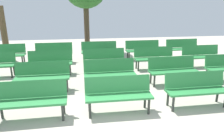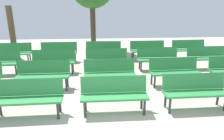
{
  "view_description": "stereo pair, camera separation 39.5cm",
  "coord_description": "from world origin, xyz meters",
  "px_view_note": "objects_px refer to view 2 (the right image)",
  "views": [
    {
      "loc": [
        -0.85,
        -3.02,
        2.57
      ],
      "look_at": [
        0.0,
        3.15,
        0.55
      ],
      "focal_mm": 33.64,
      "sensor_mm": 36.0,
      "label": 1
    },
    {
      "loc": [
        -0.46,
        -3.06,
        2.57
      ],
      "look_at": [
        0.0,
        3.15,
        0.55
      ],
      "focal_mm": 33.64,
      "sensor_mm": 36.0,
      "label": 2
    }
  ],
  "objects_px": {
    "bench_r0_c3": "(195,89)",
    "bench_r3_c2": "(104,50)",
    "bench_r1_c2": "(110,71)",
    "bench_r3_c4": "(189,48)",
    "bench_r0_c1": "(28,96)",
    "bench_r0_c2": "(114,92)",
    "bench_r3_c1": "(59,51)",
    "bench_r1_c3": "(174,70)",
    "tree_1": "(12,32)",
    "bench_r3_c0": "(12,52)",
    "bench_r1_c1": "(43,73)",
    "bench_r2_c4": "(207,56)",
    "bench_r2_c2": "(107,59)",
    "bench_r2_c3": "(158,57)",
    "bench_r2_c1": "(53,60)",
    "bench_r3_c3": "(148,49)"
  },
  "relations": [
    {
      "from": "bench_r0_c3",
      "to": "bench_r3_c2",
      "type": "relative_size",
      "value": 1.0
    },
    {
      "from": "bench_r1_c2",
      "to": "bench_r3_c4",
      "type": "xyz_separation_m",
      "value": [
        3.97,
        3.24,
        0.0
      ]
    },
    {
      "from": "bench_r0_c3",
      "to": "bench_r3_c2",
      "type": "xyz_separation_m",
      "value": [
        -2.11,
        4.73,
        0.0
      ]
    },
    {
      "from": "bench_r0_c1",
      "to": "bench_r3_c2",
      "type": "height_order",
      "value": "same"
    },
    {
      "from": "bench_r0_c2",
      "to": "bench_r3_c1",
      "type": "bearing_deg",
      "value": 113.77
    },
    {
      "from": "bench_r0_c2",
      "to": "bench_r3_c2",
      "type": "distance_m",
      "value": 4.78
    },
    {
      "from": "bench_r0_c1",
      "to": "bench_r1_c3",
      "type": "xyz_separation_m",
      "value": [
        4.09,
        1.68,
        0.0
      ]
    },
    {
      "from": "bench_r0_c1",
      "to": "tree_1",
      "type": "bearing_deg",
      "value": 111.22
    },
    {
      "from": "bench_r0_c3",
      "to": "bench_r3_c0",
      "type": "height_order",
      "value": "same"
    },
    {
      "from": "bench_r3_c2",
      "to": "bench_r1_c2",
      "type": "bearing_deg",
      "value": -88.06
    },
    {
      "from": "bench_r1_c1",
      "to": "bench_r0_c2",
      "type": "bearing_deg",
      "value": -38.62
    },
    {
      "from": "bench_r2_c4",
      "to": "bench_r3_c4",
      "type": "distance_m",
      "value": 1.55
    },
    {
      "from": "bench_r0_c3",
      "to": "bench_r1_c3",
      "type": "height_order",
      "value": "same"
    },
    {
      "from": "bench_r2_c2",
      "to": "bench_r2_c3",
      "type": "distance_m",
      "value": 2.02
    },
    {
      "from": "bench_r2_c1",
      "to": "tree_1",
      "type": "relative_size",
      "value": 0.66
    },
    {
      "from": "bench_r2_c2",
      "to": "bench_r3_c1",
      "type": "height_order",
      "value": "same"
    },
    {
      "from": "bench_r1_c3",
      "to": "bench_r3_c0",
      "type": "height_order",
      "value": "same"
    },
    {
      "from": "bench_r0_c2",
      "to": "bench_r1_c1",
      "type": "relative_size",
      "value": 1.0
    },
    {
      "from": "bench_r3_c0",
      "to": "tree_1",
      "type": "height_order",
      "value": "tree_1"
    },
    {
      "from": "bench_r3_c2",
      "to": "bench_r3_c3",
      "type": "height_order",
      "value": "same"
    },
    {
      "from": "bench_r3_c0",
      "to": "bench_r3_c1",
      "type": "bearing_deg",
      "value": -0.04
    },
    {
      "from": "bench_r0_c2",
      "to": "tree_1",
      "type": "bearing_deg",
      "value": 127.21
    },
    {
      "from": "bench_r0_c3",
      "to": "bench_r2_c2",
      "type": "height_order",
      "value": "same"
    },
    {
      "from": "bench_r3_c2",
      "to": "bench_r3_c4",
      "type": "relative_size",
      "value": 0.99
    },
    {
      "from": "bench_r3_c4",
      "to": "bench_r2_c2",
      "type": "bearing_deg",
      "value": -159.88
    },
    {
      "from": "tree_1",
      "to": "bench_r0_c3",
      "type": "bearing_deg",
      "value": -41.74
    },
    {
      "from": "bench_r0_c2",
      "to": "bench_r0_c1",
      "type": "bearing_deg",
      "value": -179.04
    },
    {
      "from": "bench_r3_c0",
      "to": "bench_r3_c3",
      "type": "distance_m",
      "value": 6.04
    },
    {
      "from": "bench_r1_c2",
      "to": "bench_r2_c3",
      "type": "distance_m",
      "value": 2.6
    },
    {
      "from": "bench_r2_c4",
      "to": "bench_r3_c3",
      "type": "relative_size",
      "value": 1.0
    },
    {
      "from": "bench_r1_c3",
      "to": "bench_r3_c1",
      "type": "height_order",
      "value": "same"
    },
    {
      "from": "bench_r2_c3",
      "to": "bench_r3_c2",
      "type": "height_order",
      "value": "same"
    },
    {
      "from": "bench_r1_c1",
      "to": "bench_r1_c3",
      "type": "height_order",
      "value": "same"
    },
    {
      "from": "bench_r2_c2",
      "to": "bench_r3_c2",
      "type": "height_order",
      "value": "same"
    },
    {
      "from": "bench_r2_c2",
      "to": "bench_r2_c4",
      "type": "relative_size",
      "value": 1.0
    },
    {
      "from": "bench_r0_c1",
      "to": "bench_r3_c3",
      "type": "xyz_separation_m",
      "value": [
        3.97,
        4.82,
        0.0
      ]
    },
    {
      "from": "bench_r1_c1",
      "to": "bench_r3_c4",
      "type": "xyz_separation_m",
      "value": [
        6.0,
        3.26,
        0.0
      ]
    },
    {
      "from": "bench_r1_c1",
      "to": "bench_r2_c4",
      "type": "bearing_deg",
      "value": 15.19
    },
    {
      "from": "bench_r0_c1",
      "to": "bench_r1_c2",
      "type": "relative_size",
      "value": 1.0
    },
    {
      "from": "bench_r1_c1",
      "to": "bench_r3_c2",
      "type": "height_order",
      "value": "same"
    },
    {
      "from": "bench_r3_c0",
      "to": "bench_r0_c1",
      "type": "bearing_deg",
      "value": -67.69
    },
    {
      "from": "bench_r1_c3",
      "to": "tree_1",
      "type": "height_order",
      "value": "tree_1"
    },
    {
      "from": "bench_r3_c3",
      "to": "bench_r0_c1",
      "type": "bearing_deg",
      "value": -130.09
    },
    {
      "from": "bench_r0_c3",
      "to": "bench_r3_c3",
      "type": "height_order",
      "value": "same"
    },
    {
      "from": "bench_r3_c3",
      "to": "bench_r1_c3",
      "type": "bearing_deg",
      "value": -88.49
    },
    {
      "from": "bench_r3_c3",
      "to": "tree_1",
      "type": "xyz_separation_m",
      "value": [
        -6.36,
        1.01,
        0.71
      ]
    },
    {
      "from": "bench_r0_c3",
      "to": "bench_r0_c2",
      "type": "bearing_deg",
      "value": -179.47
    },
    {
      "from": "bench_r3_c1",
      "to": "bench_r3_c3",
      "type": "xyz_separation_m",
      "value": [
        4.04,
        0.06,
        0.0
      ]
    },
    {
      "from": "bench_r1_c1",
      "to": "bench_r3_c2",
      "type": "bearing_deg",
      "value": 57.88
    },
    {
      "from": "bench_r2_c2",
      "to": "bench_r3_c0",
      "type": "relative_size",
      "value": 1.0
    }
  ]
}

